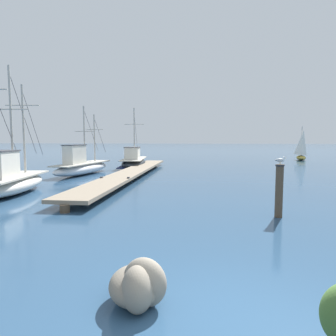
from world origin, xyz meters
TOP-DOWN VIEW (x-y plane):
  - ground_plane at (0.00, 0.00)m, footprint 400.00×400.00m
  - floating_dock at (-6.43, 16.82)m, footprint 2.85×21.98m
  - fishing_boat_0 at (-10.66, 17.59)m, footprint 2.36×7.81m
  - fishing_boat_1 at (-10.42, 9.08)m, footprint 3.03×7.12m
  - fishing_boat_2 at (-8.27, 23.88)m, footprint 3.19×7.75m
  - mooring_piling at (1.74, 6.57)m, footprint 0.30×0.30m
  - perched_seagull at (1.73, 6.57)m, footprint 0.38×0.15m
  - shore_rock_far_edge at (-1.62, 0.35)m, footprint 1.16×1.27m
  - distant_sailboat at (10.59, 37.76)m, footprint 2.14×3.36m

SIDE VIEW (x-z plane):
  - ground_plane at x=0.00m, z-range 0.00..0.00m
  - shore_rock_far_edge at x=-1.62m, z-range -0.06..0.74m
  - floating_dock at x=-6.43m, z-range 0.10..0.63m
  - fishing_boat_2 at x=-8.27m, z-range -2.26..3.48m
  - fishing_boat_0 at x=-10.66m, z-range -1.97..3.31m
  - fishing_boat_1 at x=-10.42m, z-range -2.46..3.84m
  - mooring_piling at x=1.74m, z-range 0.04..1.87m
  - distant_sailboat at x=10.59m, z-range -0.29..4.10m
  - perched_seagull at x=1.73m, z-range 1.85..2.12m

